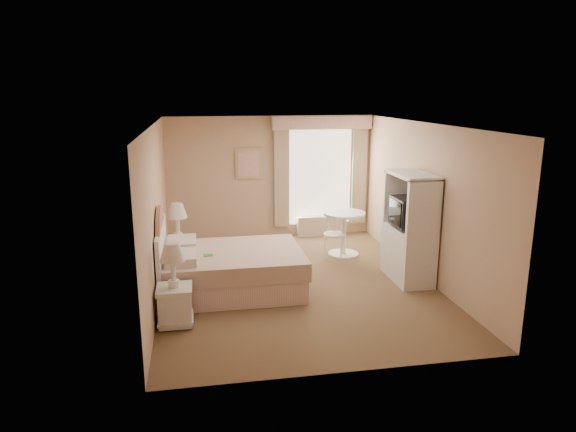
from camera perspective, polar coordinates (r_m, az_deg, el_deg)
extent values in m
cube|color=brown|center=(8.28, 0.87, -7.38)|extent=(4.20, 5.50, 0.01)
cube|color=silver|center=(7.74, 0.94, 10.16)|extent=(4.20, 5.50, 0.01)
cube|color=#CFAA8A|center=(10.58, -1.99, 4.29)|extent=(4.20, 0.01, 2.50)
cube|color=#CFAA8A|center=(5.34, 6.64, -5.25)|extent=(4.20, 0.01, 2.50)
cube|color=#CFAA8A|center=(7.79, -14.43, 0.46)|extent=(0.01, 5.50, 2.50)
cube|color=#CFAA8A|center=(8.57, 14.82, 1.61)|extent=(0.01, 5.50, 2.50)
cube|color=white|center=(10.75, 3.59, 4.42)|extent=(1.30, 0.02, 2.00)
cube|color=tan|center=(10.53, -0.74, 4.26)|extent=(0.30, 0.08, 2.05)
cube|color=tan|center=(10.93, 7.90, 4.47)|extent=(0.30, 0.08, 2.05)
cube|color=pink|center=(10.54, 3.80, 10.37)|extent=(2.05, 0.20, 0.28)
cube|color=beige|center=(10.88, 3.63, -1.07)|extent=(1.00, 0.22, 0.42)
cube|color=tan|center=(10.45, -4.44, 5.81)|extent=(0.52, 0.03, 0.62)
cube|color=beige|center=(10.43, -4.43, 5.79)|extent=(0.42, 0.02, 0.52)
cube|color=pink|center=(7.97, -6.07, -6.96)|extent=(2.03, 1.55, 0.35)
cube|color=#CAAA97|center=(7.87, -6.12, -4.85)|extent=(2.09, 1.61, 0.27)
cube|color=beige|center=(7.45, -11.80, -4.58)|extent=(0.44, 0.60, 0.14)
cube|color=beige|center=(8.15, -11.69, -2.98)|extent=(0.44, 0.60, 0.14)
cube|color=green|center=(7.67, -8.85, -4.32)|extent=(0.14, 0.10, 0.01)
cube|color=white|center=(7.86, -13.81, -4.84)|extent=(0.06, 1.64, 1.06)
cylinder|color=#A57158|center=(7.83, -13.85, -4.17)|extent=(0.05, 1.46, 1.46)
cube|color=white|center=(6.93, -12.42, -9.86)|extent=(0.42, 0.42, 0.45)
cube|color=white|center=(6.83, -12.53, -7.91)|extent=(0.45, 0.45, 0.05)
cube|color=white|center=(6.99, -12.36, -11.02)|extent=(0.45, 0.45, 0.05)
cylinder|color=white|center=(6.81, -12.56, -7.34)|extent=(0.14, 0.14, 0.09)
cylinder|color=white|center=(6.75, -12.64, -5.91)|extent=(0.06, 0.06, 0.36)
cone|color=beige|center=(6.67, -12.75, -3.93)|extent=(0.33, 0.33, 0.24)
cube|color=white|center=(8.98, -11.99, -4.26)|extent=(0.43, 0.43, 0.47)
cube|color=white|center=(8.91, -12.07, -2.65)|extent=(0.47, 0.47, 0.06)
cube|color=white|center=(9.03, -11.94, -5.22)|extent=(0.47, 0.47, 0.05)
cylinder|color=white|center=(8.89, -12.09, -2.18)|extent=(0.15, 0.15, 0.09)
cylinder|color=white|center=(8.84, -12.15, -1.01)|extent=(0.07, 0.07, 0.38)
cone|color=beige|center=(8.78, -12.24, 0.60)|extent=(0.34, 0.34, 0.24)
cylinder|color=white|center=(9.68, 6.15, -4.19)|extent=(0.57, 0.57, 0.03)
cylinder|color=white|center=(9.57, 6.21, -1.96)|extent=(0.09, 0.09, 0.77)
cylinder|color=white|center=(9.47, 6.27, 0.28)|extent=(0.77, 0.77, 0.04)
cylinder|color=white|center=(9.43, 4.09, -3.46)|extent=(0.03, 0.03, 0.40)
cylinder|color=white|center=(9.39, 5.91, -3.58)|extent=(0.03, 0.03, 0.40)
cylinder|color=white|center=(9.72, 4.39, -2.95)|extent=(0.03, 0.03, 0.40)
cylinder|color=white|center=(9.68, 6.15, -3.06)|extent=(0.03, 0.03, 0.40)
cylinder|color=white|center=(9.49, 5.16, -2.05)|extent=(0.52, 0.52, 0.04)
torus|color=white|center=(9.56, 5.30, -0.62)|extent=(0.39, 0.24, 0.38)
cylinder|color=white|center=(9.62, 4.43, -0.79)|extent=(0.03, 0.03, 0.36)
cylinder|color=white|center=(9.58, 6.21, -0.89)|extent=(0.03, 0.03, 0.36)
cube|color=white|center=(8.50, 13.16, -4.11)|extent=(0.52, 1.05, 0.86)
cube|color=white|center=(7.85, 14.89, 0.82)|extent=(0.52, 0.08, 0.86)
cube|color=white|center=(8.72, 12.21, 2.23)|extent=(0.52, 0.08, 0.86)
cube|color=white|center=(8.21, 13.64, 4.49)|extent=(0.52, 1.05, 0.06)
cube|color=white|center=(8.39, 15.00, 1.61)|extent=(0.04, 1.05, 0.86)
cube|color=black|center=(8.31, 13.30, 0.46)|extent=(0.46, 0.57, 0.46)
cube|color=black|center=(8.23, 11.83, 0.40)|extent=(0.02, 0.48, 0.38)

